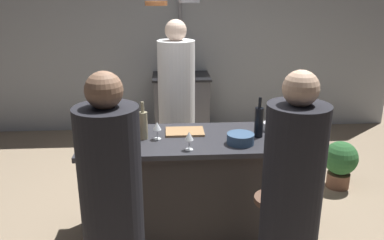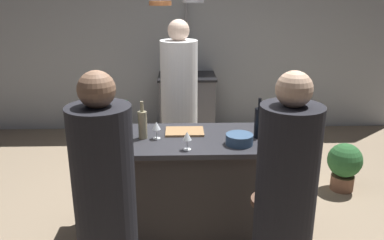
# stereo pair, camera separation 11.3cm
# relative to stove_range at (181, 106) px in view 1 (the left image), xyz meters

# --- Properties ---
(ground_plane) EXTENTS (9.00, 9.00, 0.00)m
(ground_plane) POSITION_rel_stove_range_xyz_m (0.00, -2.45, -0.45)
(ground_plane) COLOR gray
(back_wall) EXTENTS (6.40, 0.16, 2.60)m
(back_wall) POSITION_rel_stove_range_xyz_m (0.00, 0.40, 0.85)
(back_wall) COLOR #9EA3A8
(back_wall) RESTS_ON ground_plane
(kitchen_island) EXTENTS (1.80, 0.72, 0.90)m
(kitchen_island) POSITION_rel_stove_range_xyz_m (0.00, -2.45, 0.01)
(kitchen_island) COLOR #332D2B
(kitchen_island) RESTS_ON ground_plane
(stove_range) EXTENTS (0.80, 0.64, 0.89)m
(stove_range) POSITION_rel_stove_range_xyz_m (0.00, 0.00, 0.00)
(stove_range) COLOR #47474C
(stove_range) RESTS_ON ground_plane
(chef) EXTENTS (0.37, 0.37, 1.77)m
(chef) POSITION_rel_stove_range_xyz_m (-0.11, -1.53, 0.38)
(chef) COLOR white
(chef) RESTS_ON ground_plane
(bar_stool_right) EXTENTS (0.28, 0.28, 0.68)m
(bar_stool_right) POSITION_rel_stove_range_xyz_m (0.51, -3.07, -0.07)
(bar_stool_right) COLOR #4C4C51
(bar_stool_right) RESTS_ON ground_plane
(guest_right) EXTENTS (0.35, 0.35, 1.65)m
(guest_right) POSITION_rel_stove_range_xyz_m (0.50, -3.46, 0.32)
(guest_right) COLOR black
(guest_right) RESTS_ON ground_plane
(guest_left) EXTENTS (0.35, 0.35, 1.66)m
(guest_left) POSITION_rel_stove_range_xyz_m (-0.53, -3.47, 0.32)
(guest_left) COLOR black
(guest_left) RESTS_ON ground_plane
(overhead_pot_rack) EXTENTS (0.58, 1.50, 2.17)m
(overhead_pot_rack) POSITION_rel_stove_range_xyz_m (-0.06, -0.47, 1.19)
(overhead_pot_rack) COLOR gray
(overhead_pot_rack) RESTS_ON ground_plane
(potted_plant) EXTENTS (0.36, 0.36, 0.52)m
(potted_plant) POSITION_rel_stove_range_xyz_m (1.63, -1.71, -0.15)
(potted_plant) COLOR brown
(potted_plant) RESTS_ON ground_plane
(cutting_board) EXTENTS (0.32, 0.22, 0.02)m
(cutting_board) POSITION_rel_stove_range_xyz_m (-0.06, -2.33, 0.46)
(cutting_board) COLOR #997047
(cutting_board) RESTS_ON kitchen_island
(pepper_mill) EXTENTS (0.05, 0.05, 0.21)m
(pepper_mill) POSITION_rel_stove_range_xyz_m (0.65, -2.64, 0.56)
(pepper_mill) COLOR #382319
(pepper_mill) RESTS_ON kitchen_island
(wine_bottle_dark) EXTENTS (0.07, 0.07, 0.33)m
(wine_bottle_dark) POSITION_rel_stove_range_xyz_m (0.53, -2.46, 0.58)
(wine_bottle_dark) COLOR black
(wine_bottle_dark) RESTS_ON kitchen_island
(wine_bottle_green) EXTENTS (0.07, 0.07, 0.31)m
(wine_bottle_green) POSITION_rel_stove_range_xyz_m (-0.53, -2.43, 0.57)
(wine_bottle_green) COLOR #193D23
(wine_bottle_green) RESTS_ON kitchen_island
(wine_bottle_white) EXTENTS (0.07, 0.07, 0.31)m
(wine_bottle_white) POSITION_rel_stove_range_xyz_m (-0.40, -2.45, 0.57)
(wine_bottle_white) COLOR gray
(wine_bottle_white) RESTS_ON kitchen_island
(wine_glass_near_left_guest) EXTENTS (0.07, 0.07, 0.15)m
(wine_glass_near_left_guest) POSITION_rel_stove_range_xyz_m (-0.05, -2.71, 0.56)
(wine_glass_near_left_guest) COLOR silver
(wine_glass_near_left_guest) RESTS_ON kitchen_island
(wine_glass_by_chef) EXTENTS (0.07, 0.07, 0.15)m
(wine_glass_by_chef) POSITION_rel_stove_range_xyz_m (-0.29, -2.47, 0.56)
(wine_glass_by_chef) COLOR silver
(wine_glass_by_chef) RESTS_ON kitchen_island
(mixing_bowl_blue) EXTENTS (0.21, 0.21, 0.08)m
(mixing_bowl_blue) POSITION_rel_stove_range_xyz_m (0.36, -2.61, 0.49)
(mixing_bowl_blue) COLOR #334C6B
(mixing_bowl_blue) RESTS_ON kitchen_island
(mixing_bowl_steel) EXTENTS (0.16, 0.16, 0.07)m
(mixing_bowl_steel) POSITION_rel_stove_range_xyz_m (0.69, -2.32, 0.49)
(mixing_bowl_steel) COLOR #B7B7BC
(mixing_bowl_steel) RESTS_ON kitchen_island
(mixing_bowl_wooden) EXTENTS (0.20, 0.20, 0.08)m
(mixing_bowl_wooden) POSITION_rel_stove_range_xyz_m (-0.56, -2.62, 0.49)
(mixing_bowl_wooden) COLOR brown
(mixing_bowl_wooden) RESTS_ON kitchen_island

